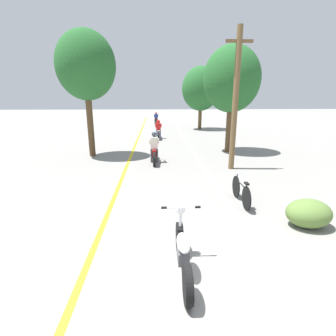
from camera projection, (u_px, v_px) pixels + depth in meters
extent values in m
plane|color=gray|center=(177.00, 275.00, 4.77)|extent=(120.00, 120.00, 0.00)
cube|color=yellow|center=(134.00, 148.00, 16.29)|extent=(0.14, 48.00, 0.01)
cube|color=white|center=(190.00, 148.00, 16.45)|extent=(0.14, 48.00, 0.01)
cylinder|color=brown|center=(235.00, 101.00, 10.95)|extent=(0.24, 0.24, 5.83)
cube|color=brown|center=(239.00, 41.00, 10.33)|extent=(1.10, 0.10, 0.12)
cylinder|color=#513A23|center=(229.00, 125.00, 14.90)|extent=(0.32, 0.32, 3.04)
ellipsoid|color=#235B28|center=(232.00, 79.00, 14.23)|extent=(3.12, 2.81, 3.58)
cylinder|color=#513A23|center=(200.00, 115.00, 25.09)|extent=(0.32, 0.32, 2.67)
ellipsoid|color=#235B28|center=(201.00, 89.00, 24.43)|extent=(3.53, 3.18, 4.06)
cylinder|color=#513A23|center=(90.00, 122.00, 13.71)|extent=(0.32, 0.32, 3.67)
ellipsoid|color=#235B28|center=(86.00, 65.00, 12.97)|extent=(2.96, 2.66, 3.40)
ellipsoid|color=#5B7A38|center=(309.00, 213.00, 6.45)|extent=(1.10, 0.88, 0.70)
cylinder|color=black|center=(180.00, 237.00, 5.42)|extent=(0.12, 0.63, 0.63)
cylinder|color=black|center=(188.00, 285.00, 4.06)|extent=(0.12, 0.63, 0.63)
ellipsoid|color=silver|center=(183.00, 243.00, 4.66)|extent=(0.24, 0.64, 0.20)
cube|color=#4C4C51|center=(183.00, 255.00, 4.72)|extent=(0.20, 0.36, 0.24)
cylinder|color=silver|center=(180.00, 223.00, 5.23)|extent=(0.06, 0.23, 0.77)
cylinder|color=silver|center=(181.00, 207.00, 5.04)|extent=(0.65, 0.04, 0.04)
cylinder|color=black|center=(164.00, 208.00, 5.03)|extent=(0.11, 0.05, 0.05)
cylinder|color=black|center=(198.00, 207.00, 5.06)|extent=(0.11, 0.05, 0.05)
sphere|color=silver|center=(180.00, 209.00, 5.15)|extent=(0.19, 0.19, 0.19)
cylinder|color=black|center=(154.00, 152.00, 13.47)|extent=(0.12, 0.67, 0.67)
cylinder|color=black|center=(154.00, 159.00, 12.03)|extent=(0.12, 0.67, 0.67)
cube|color=maroon|center=(154.00, 152.00, 12.71)|extent=(0.20, 0.96, 0.28)
cylinder|color=silver|center=(154.00, 139.00, 13.19)|extent=(0.50, 0.03, 0.03)
cylinder|color=#38383D|center=(152.00, 156.00, 12.70)|extent=(0.11, 0.11, 0.66)
cylinder|color=#38383D|center=(157.00, 156.00, 12.71)|extent=(0.11, 0.11, 0.66)
cube|color=silver|center=(154.00, 143.00, 12.57)|extent=(0.34, 0.28, 0.62)
cylinder|color=silver|center=(150.00, 141.00, 12.70)|extent=(0.08, 0.49, 0.37)
cylinder|color=silver|center=(158.00, 141.00, 12.72)|extent=(0.08, 0.49, 0.37)
sphere|color=#2D333D|center=(154.00, 134.00, 12.50)|extent=(0.23, 0.23, 0.23)
cylinder|color=black|center=(158.00, 133.00, 20.53)|extent=(0.12, 0.65, 0.65)
cylinder|color=black|center=(159.00, 136.00, 19.13)|extent=(0.12, 0.65, 0.65)
cube|color=silver|center=(158.00, 132.00, 19.78)|extent=(0.20, 0.94, 0.28)
cylinder|color=silver|center=(158.00, 124.00, 20.26)|extent=(0.50, 0.03, 0.03)
cylinder|color=slate|center=(157.00, 134.00, 19.78)|extent=(0.11, 0.11, 0.65)
cylinder|color=slate|center=(160.00, 134.00, 19.79)|extent=(0.11, 0.11, 0.65)
cube|color=red|center=(158.00, 127.00, 19.66)|extent=(0.34, 0.27, 0.55)
cylinder|color=red|center=(156.00, 126.00, 19.79)|extent=(0.08, 0.43, 0.34)
cylinder|color=red|center=(161.00, 126.00, 19.80)|extent=(0.08, 0.43, 0.34)
sphere|color=#B21919|center=(158.00, 121.00, 19.59)|extent=(0.25, 0.25, 0.25)
cylinder|color=black|center=(156.00, 121.00, 30.44)|extent=(0.12, 0.66, 0.66)
cylinder|color=black|center=(156.00, 122.00, 29.00)|extent=(0.12, 0.66, 0.66)
cube|color=maroon|center=(156.00, 120.00, 29.67)|extent=(0.20, 0.95, 0.28)
cylinder|color=silver|center=(156.00, 115.00, 30.16)|extent=(0.50, 0.03, 0.03)
cylinder|color=#282D3D|center=(155.00, 122.00, 29.67)|extent=(0.11, 0.11, 0.65)
cylinder|color=#282D3D|center=(157.00, 122.00, 29.68)|extent=(0.11, 0.11, 0.65)
cube|color=navy|center=(156.00, 116.00, 29.55)|extent=(0.34, 0.27, 0.54)
cylinder|color=navy|center=(154.00, 116.00, 29.68)|extent=(0.08, 0.43, 0.33)
cylinder|color=navy|center=(158.00, 116.00, 29.70)|extent=(0.08, 0.43, 0.33)
sphere|color=#B21919|center=(156.00, 113.00, 29.49)|extent=(0.20, 0.20, 0.20)
cylinder|color=black|center=(236.00, 187.00, 8.35)|extent=(0.04, 0.69, 0.69)
cylinder|color=black|center=(246.00, 198.00, 7.40)|extent=(0.04, 0.69, 0.69)
cylinder|color=black|center=(242.00, 185.00, 7.81)|extent=(0.04, 0.80, 0.04)
cylinder|color=black|center=(246.00, 190.00, 7.42)|extent=(0.03, 0.03, 0.42)
cube|color=black|center=(247.00, 184.00, 7.36)|extent=(0.10, 0.20, 0.05)
cylinder|color=black|center=(237.00, 180.00, 8.25)|extent=(0.03, 0.03, 0.45)
cylinder|color=silver|center=(237.00, 174.00, 8.19)|extent=(0.44, 0.03, 0.03)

